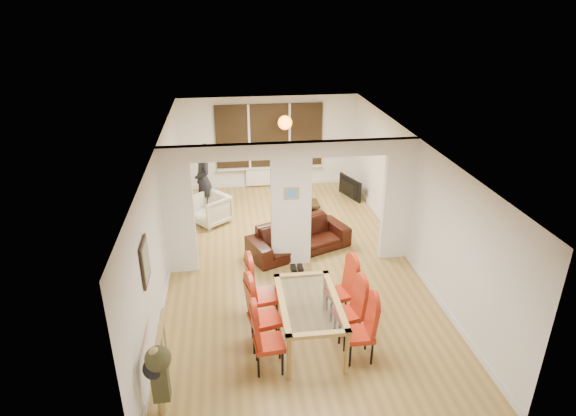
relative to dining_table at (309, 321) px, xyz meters
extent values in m
cube|color=#9F7F40|center=(0.06, 2.52, -0.39)|extent=(5.00, 9.00, 0.01)
cube|color=white|center=(0.06, 2.52, 0.91)|extent=(5.00, 0.18, 2.60)
cube|color=black|center=(0.06, 6.96, 1.11)|extent=(3.00, 0.08, 1.80)
cube|color=white|center=(0.06, 6.92, -0.09)|extent=(1.40, 0.08, 0.50)
sphere|color=orange|center=(0.36, 5.82, 1.76)|extent=(0.36, 0.36, 0.36)
cube|color=gray|center=(-2.41, 0.12, 1.21)|extent=(0.04, 0.52, 0.67)
cube|color=#4C8CD8|center=(0.06, 2.42, 1.21)|extent=(0.30, 0.03, 0.25)
imported|color=black|center=(0.30, 2.99, -0.07)|extent=(2.38, 1.64, 0.65)
imported|color=beige|center=(-1.63, 4.65, -0.03)|extent=(1.11, 1.11, 0.73)
imported|color=black|center=(-1.76, 5.20, 0.53)|extent=(0.78, 0.63, 1.84)
imported|color=black|center=(2.06, 5.78, -0.11)|extent=(0.98, 0.46, 0.57)
cylinder|color=#143F19|center=(0.80, 4.96, -0.02)|extent=(0.07, 0.07, 0.27)
imported|color=black|center=(0.70, 4.91, -0.12)|extent=(0.22, 0.22, 0.05)
camera|label=1|loc=(-1.15, -6.15, 4.76)|focal=30.00mm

